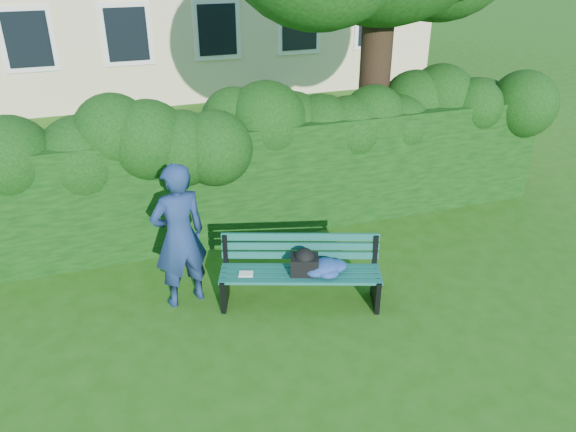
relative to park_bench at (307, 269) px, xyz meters
name	(u,v)px	position (x,y,z in m)	size (l,w,h in m)	color
ground	(303,299)	(-0.02, 0.06, -0.50)	(80.00, 80.00, 0.00)	#23550F
hedge	(255,176)	(-0.02, 2.26, 0.40)	(10.00, 1.00, 1.80)	black
park_bench	(307,269)	(0.00, 0.00, 0.00)	(2.12, 1.21, 0.89)	#0E4A3D
man_reading	(179,236)	(-1.51, 0.54, 0.47)	(0.71, 0.47, 1.94)	navy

